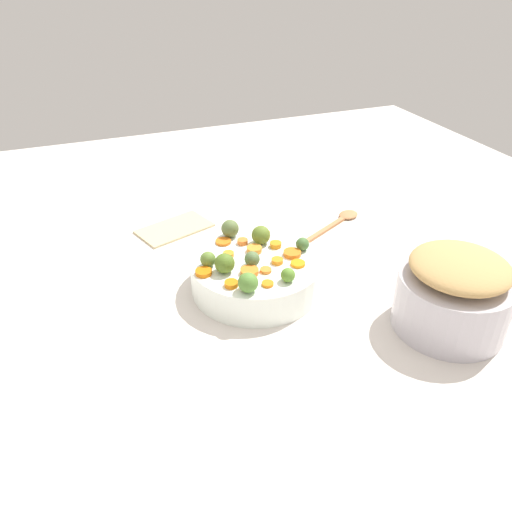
% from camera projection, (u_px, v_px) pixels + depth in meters
% --- Properties ---
extents(tabletop, '(2.40, 2.40, 0.02)m').
position_uv_depth(tabletop, '(248.00, 303.00, 1.11)').
color(tabletop, silver).
rests_on(tabletop, ground).
extents(serving_bowl_carrots, '(0.29, 0.29, 0.07)m').
position_uv_depth(serving_bowl_carrots, '(256.00, 274.00, 1.13)').
color(serving_bowl_carrots, white).
rests_on(serving_bowl_carrots, tabletop).
extents(metal_pot, '(0.22, 0.22, 0.12)m').
position_uv_depth(metal_pot, '(451.00, 302.00, 1.00)').
color(metal_pot, '#BDB8C3').
rests_on(metal_pot, tabletop).
extents(stuffing_mound, '(0.19, 0.19, 0.05)m').
position_uv_depth(stuffing_mound, '(460.00, 267.00, 0.96)').
color(stuffing_mound, tan).
rests_on(stuffing_mound, metal_pot).
extents(carrot_slice_0, '(0.05, 0.05, 0.01)m').
position_uv_depth(carrot_slice_0, '(223.00, 242.00, 1.17)').
color(carrot_slice_0, orange).
rests_on(carrot_slice_0, serving_bowl_carrots).
extents(carrot_slice_1, '(0.03, 0.03, 0.01)m').
position_uv_depth(carrot_slice_1, '(276.00, 245.00, 1.15)').
color(carrot_slice_1, orange).
rests_on(carrot_slice_1, serving_bowl_carrots).
extents(carrot_slice_2, '(0.03, 0.03, 0.01)m').
position_uv_depth(carrot_slice_2, '(277.00, 261.00, 1.09)').
color(carrot_slice_2, orange).
rests_on(carrot_slice_2, serving_bowl_carrots).
extents(carrot_slice_3, '(0.03, 0.03, 0.01)m').
position_uv_depth(carrot_slice_3, '(268.00, 284.00, 1.02)').
color(carrot_slice_3, orange).
rests_on(carrot_slice_3, serving_bowl_carrots).
extents(carrot_slice_4, '(0.03, 0.03, 0.01)m').
position_uv_depth(carrot_slice_4, '(228.00, 254.00, 1.12)').
color(carrot_slice_4, orange).
rests_on(carrot_slice_4, serving_bowl_carrots).
extents(carrot_slice_5, '(0.05, 0.05, 0.01)m').
position_uv_depth(carrot_slice_5, '(254.00, 249.00, 1.13)').
color(carrot_slice_5, orange).
rests_on(carrot_slice_5, serving_bowl_carrots).
extents(carrot_slice_6, '(0.04, 0.04, 0.01)m').
position_uv_depth(carrot_slice_6, '(298.00, 264.00, 1.09)').
color(carrot_slice_6, orange).
rests_on(carrot_slice_6, serving_bowl_carrots).
extents(carrot_slice_7, '(0.04, 0.04, 0.01)m').
position_uv_depth(carrot_slice_7, '(231.00, 284.00, 1.02)').
color(carrot_slice_7, orange).
rests_on(carrot_slice_7, serving_bowl_carrots).
extents(carrot_slice_8, '(0.04, 0.04, 0.01)m').
position_uv_depth(carrot_slice_8, '(263.00, 234.00, 1.19)').
color(carrot_slice_8, orange).
rests_on(carrot_slice_8, serving_bowl_carrots).
extents(carrot_slice_9, '(0.05, 0.05, 0.01)m').
position_uv_depth(carrot_slice_9, '(250.00, 271.00, 1.06)').
color(carrot_slice_9, orange).
rests_on(carrot_slice_9, serving_bowl_carrots).
extents(carrot_slice_10, '(0.04, 0.04, 0.01)m').
position_uv_depth(carrot_slice_10, '(292.00, 253.00, 1.12)').
color(carrot_slice_10, orange).
rests_on(carrot_slice_10, serving_bowl_carrots).
extents(carrot_slice_11, '(0.05, 0.05, 0.01)m').
position_uv_depth(carrot_slice_11, '(204.00, 272.00, 1.06)').
color(carrot_slice_11, orange).
rests_on(carrot_slice_11, serving_bowl_carrots).
extents(carrot_slice_12, '(0.03, 0.03, 0.01)m').
position_uv_depth(carrot_slice_12, '(266.00, 270.00, 1.06)').
color(carrot_slice_12, orange).
rests_on(carrot_slice_12, serving_bowl_carrots).
extents(carrot_slice_13, '(0.03, 0.03, 0.01)m').
position_uv_depth(carrot_slice_13, '(243.00, 242.00, 1.16)').
color(carrot_slice_13, orange).
rests_on(carrot_slice_13, serving_bowl_carrots).
extents(brussels_sprout_0, '(0.03, 0.03, 0.03)m').
position_uv_depth(brussels_sprout_0, '(208.00, 259.00, 1.08)').
color(brussels_sprout_0, olive).
rests_on(brussels_sprout_0, serving_bowl_carrots).
extents(brussels_sprout_1, '(0.04, 0.04, 0.04)m').
position_uv_depth(brussels_sprout_1, '(261.00, 235.00, 1.16)').
color(brussels_sprout_1, olive).
rests_on(brussels_sprout_1, serving_bowl_carrots).
extents(brussels_sprout_2, '(0.03, 0.03, 0.03)m').
position_uv_depth(brussels_sprout_2, '(288.00, 275.00, 1.03)').
color(brussels_sprout_2, '#58862C').
rests_on(brussels_sprout_2, serving_bowl_carrots).
extents(brussels_sprout_3, '(0.04, 0.04, 0.04)m').
position_uv_depth(brussels_sprout_3, '(248.00, 283.00, 1.00)').
color(brussels_sprout_3, '#558635').
rests_on(brussels_sprout_3, serving_bowl_carrots).
extents(brussels_sprout_4, '(0.04, 0.04, 0.04)m').
position_uv_depth(brussels_sprout_4, '(225.00, 263.00, 1.05)').
color(brussels_sprout_4, '#527225').
rests_on(brussels_sprout_4, serving_bowl_carrots).
extents(brussels_sprout_5, '(0.03, 0.03, 0.03)m').
position_uv_depth(brussels_sprout_5, '(302.00, 244.00, 1.13)').
color(brussels_sprout_5, '#466F37').
rests_on(brussels_sprout_5, serving_bowl_carrots).
extents(brussels_sprout_6, '(0.03, 0.03, 0.03)m').
position_uv_depth(brussels_sprout_6, '(252.00, 259.00, 1.08)').
color(brussels_sprout_6, '#546F40').
rests_on(brussels_sprout_6, serving_bowl_carrots).
extents(brussels_sprout_7, '(0.04, 0.04, 0.04)m').
position_uv_depth(brussels_sprout_7, '(230.00, 229.00, 1.18)').
color(brussels_sprout_7, '#5B703C').
rests_on(brussels_sprout_7, serving_bowl_carrots).
extents(wooden_spoon, '(0.27, 0.16, 0.01)m').
position_uv_depth(wooden_spoon, '(337.00, 222.00, 1.40)').
color(wooden_spoon, '#BD7D4D').
rests_on(wooden_spoon, tabletop).
extents(dish_towel, '(0.22, 0.17, 0.01)m').
position_uv_depth(dish_towel, '(175.00, 228.00, 1.37)').
color(dish_towel, '#CCB98B').
rests_on(dish_towel, tabletop).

